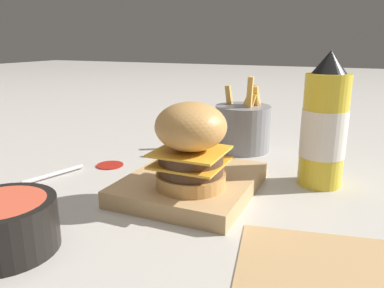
{
  "coord_description": "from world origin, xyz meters",
  "views": [
    {
      "loc": [
        0.45,
        0.26,
        0.22
      ],
      "look_at": [
        -0.04,
        0.05,
        0.07
      ],
      "focal_mm": 35.0,
      "sensor_mm": 36.0,
      "label": 1
    }
  ],
  "objects_px": {
    "fries_basket": "(243,127)",
    "side_bowl": "(4,225)",
    "serving_board": "(192,183)",
    "burger": "(191,144)",
    "ketchup_bottle": "(324,127)",
    "spoon": "(24,183)"
  },
  "relations": [
    {
      "from": "fries_basket",
      "to": "side_bowl",
      "type": "bearing_deg",
      "value": -14.52
    },
    {
      "from": "serving_board",
      "to": "burger",
      "type": "bearing_deg",
      "value": 22.39
    },
    {
      "from": "burger",
      "to": "ketchup_bottle",
      "type": "bearing_deg",
      "value": 132.69
    },
    {
      "from": "burger",
      "to": "side_bowl",
      "type": "bearing_deg",
      "value": -34.34
    },
    {
      "from": "serving_board",
      "to": "ketchup_bottle",
      "type": "height_order",
      "value": "ketchup_bottle"
    },
    {
      "from": "burger",
      "to": "spoon",
      "type": "xyz_separation_m",
      "value": [
        0.05,
        -0.27,
        -0.08
      ]
    },
    {
      "from": "serving_board",
      "to": "side_bowl",
      "type": "height_order",
      "value": "side_bowl"
    },
    {
      "from": "ketchup_bottle",
      "to": "burger",
      "type": "bearing_deg",
      "value": -47.31
    },
    {
      "from": "serving_board",
      "to": "spoon",
      "type": "relative_size",
      "value": 1.48
    },
    {
      "from": "ketchup_bottle",
      "to": "fries_basket",
      "type": "bearing_deg",
      "value": -129.35
    },
    {
      "from": "fries_basket",
      "to": "burger",
      "type": "bearing_deg",
      "value": 1.96
    },
    {
      "from": "serving_board",
      "to": "burger",
      "type": "xyz_separation_m",
      "value": [
        0.04,
        0.02,
        0.07
      ]
    },
    {
      "from": "ketchup_bottle",
      "to": "spoon",
      "type": "distance_m",
      "value": 0.48
    },
    {
      "from": "burger",
      "to": "spoon",
      "type": "bearing_deg",
      "value": -79.04
    },
    {
      "from": "burger",
      "to": "ketchup_bottle",
      "type": "distance_m",
      "value": 0.22
    },
    {
      "from": "serving_board",
      "to": "fries_basket",
      "type": "xyz_separation_m",
      "value": [
        -0.25,
        0.01,
        0.04
      ]
    },
    {
      "from": "side_bowl",
      "to": "ketchup_bottle",
      "type": "bearing_deg",
      "value": 139.49
    },
    {
      "from": "serving_board",
      "to": "fries_basket",
      "type": "relative_size",
      "value": 1.4
    },
    {
      "from": "serving_board",
      "to": "fries_basket",
      "type": "height_order",
      "value": "fries_basket"
    },
    {
      "from": "burger",
      "to": "fries_basket",
      "type": "distance_m",
      "value": 0.29
    },
    {
      "from": "burger",
      "to": "fries_basket",
      "type": "height_order",
      "value": "fries_basket"
    },
    {
      "from": "burger",
      "to": "ketchup_bottle",
      "type": "relative_size",
      "value": 0.57
    }
  ]
}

